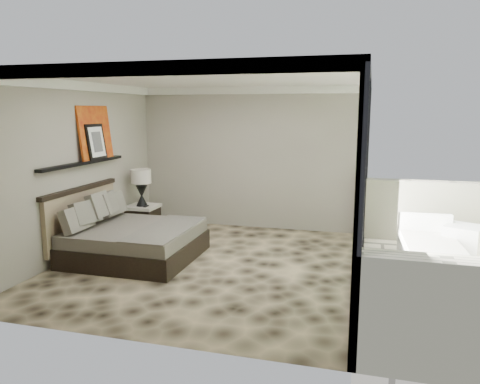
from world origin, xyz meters
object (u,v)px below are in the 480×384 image
(bed, at_px, (129,238))
(nightstand, at_px, (143,217))
(ottoman, at_px, (463,242))
(table_lamp, at_px, (141,183))
(lounger, at_px, (432,253))

(bed, relative_size, nightstand, 3.42)
(ottoman, bearing_deg, bed, -164.75)
(table_lamp, bearing_deg, bed, -69.96)
(bed, bearing_deg, lounger, 10.42)
(table_lamp, distance_m, lounger, 5.29)
(ottoman, bearing_deg, table_lamp, 178.78)
(table_lamp, relative_size, lounger, 0.41)
(bed, xyz_separation_m, lounger, (4.63, 0.85, -0.11))
(ottoman, bearing_deg, nightstand, 178.24)
(bed, bearing_deg, ottoman, 15.25)
(nightstand, relative_size, ottoman, 1.05)
(ottoman, relative_size, lounger, 0.31)
(nightstand, bearing_deg, bed, -64.35)
(table_lamp, relative_size, ottoman, 1.32)
(bed, height_order, lounger, bed)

